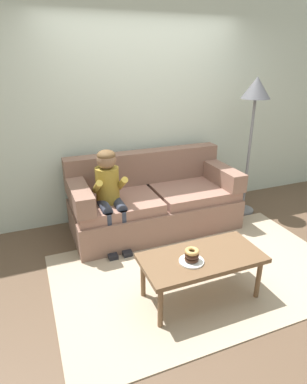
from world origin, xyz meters
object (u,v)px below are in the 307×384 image
(coffee_table, at_px, (202,261))
(toy_controller, at_px, (223,248))
(donut, at_px, (192,259))
(person_child, at_px, (109,190))
(floor_lamp, at_px, (255,101))
(couch, at_px, (153,202))

(coffee_table, height_order, toy_controller, coffee_table)
(donut, bearing_deg, toy_controller, 39.65)
(donut, distance_m, toy_controller, 1.06)
(person_child, distance_m, donut, 1.30)
(coffee_table, height_order, donut, donut)
(donut, bearing_deg, person_child, 106.52)
(donut, xyz_separation_m, toy_controller, (0.74, 0.62, -0.44))
(donut, relative_size, floor_lamp, 0.07)
(couch, distance_m, coffee_table, 1.40)
(coffee_table, height_order, person_child, person_child)
(couch, bearing_deg, floor_lamp, -2.32)
(couch, xyz_separation_m, toy_controller, (0.51, -0.82, -0.31))
(couch, xyz_separation_m, person_child, (-0.60, -0.20, 0.33))
(person_child, relative_size, donut, 9.18)
(person_child, relative_size, toy_controller, 4.87)
(couch, distance_m, person_child, 0.71)
(coffee_table, bearing_deg, person_child, 112.41)
(toy_controller, bearing_deg, couch, 137.17)
(couch, relative_size, donut, 16.81)
(couch, height_order, donut, couch)
(person_child, xyz_separation_m, floor_lamp, (1.93, 0.15, 0.83))
(couch, xyz_separation_m, floor_lamp, (1.33, -0.05, 1.16))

